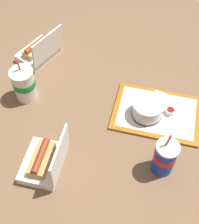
{
  "coord_description": "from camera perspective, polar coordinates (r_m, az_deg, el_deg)",
  "views": [
    {
      "loc": [
        -0.21,
        0.77,
        1.09
      ],
      "look_at": [
        0.02,
        0.05,
        0.05
      ],
      "focal_mm": 50.0,
      "sensor_mm": 36.0,
      "label": 1
    }
  ],
  "objects": [
    {
      "name": "clamshell_hotdog_front",
      "position": [
        1.58,
        -10.94,
        10.9
      ],
      "size": [
        0.21,
        0.23,
        0.17
      ],
      "color": "white",
      "rests_on": "ground_plane"
    },
    {
      "name": "food_tray",
      "position": [
        1.37,
        10.4,
        -0.17
      ],
      "size": [
        0.39,
        0.28,
        0.01
      ],
      "color": "#A56619",
      "rests_on": "ground_plane"
    },
    {
      "name": "ground_plane",
      "position": [
        1.36,
        1.44,
        0.06
      ],
      "size": [
        3.2,
        3.2,
        0.0
      ],
      "primitive_type": "plane",
      "color": "brown"
    },
    {
      "name": "napkin_stack",
      "position": [
        1.4,
        11.45,
        1.85
      ],
      "size": [
        0.11,
        0.11,
        0.0
      ],
      "primitive_type": "cube",
      "rotation": [
        0.0,
        0.0,
        -0.14
      ],
      "color": "white",
      "rests_on": "food_tray"
    },
    {
      "name": "plastic_fork",
      "position": [
        1.33,
        14.3,
        -2.78
      ],
      "size": [
        0.1,
        0.06,
        0.0
      ],
      "primitive_type": "cube",
      "rotation": [
        0.0,
        0.0,
        0.45
      ],
      "color": "white",
      "rests_on": "food_tray"
    },
    {
      "name": "ketchup_cup",
      "position": [
        1.36,
        12.8,
        0.15
      ],
      "size": [
        0.04,
        0.04,
        0.02
      ],
      "color": "white",
      "rests_on": "food_tray"
    },
    {
      "name": "clamshell_hotdog_back",
      "position": [
        1.2,
        -10.01,
        -8.83
      ],
      "size": [
        0.17,
        0.2,
        0.18
      ],
      "color": "white",
      "rests_on": "ground_plane"
    },
    {
      "name": "soda_cup_back",
      "position": [
        1.17,
        11.83,
        -8.13
      ],
      "size": [
        0.08,
        0.08,
        0.22
      ],
      "color": "#1938B7",
      "rests_on": "ground_plane"
    },
    {
      "name": "soda_cup_front",
      "position": [
        1.39,
        -13.61,
        5.0
      ],
      "size": [
        0.1,
        0.1,
        0.22
      ],
      "color": "white",
      "rests_on": "ground_plane"
    },
    {
      "name": "cake_container",
      "position": [
        1.32,
        8.76,
        0.47
      ],
      "size": [
        0.13,
        0.13,
        0.07
      ],
      "color": "black",
      "rests_on": "food_tray"
    }
  ]
}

